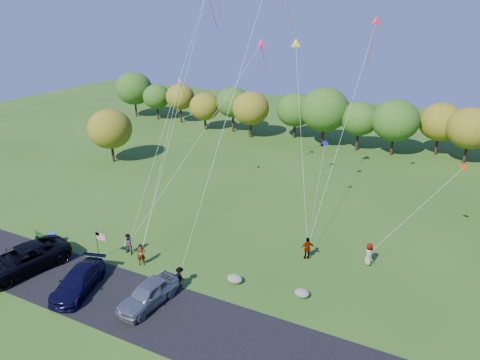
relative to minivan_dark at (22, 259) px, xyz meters
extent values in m
plane|color=#285117|center=(10.89, 4.53, -1.02)|extent=(140.00, 140.00, 0.00)
cube|color=black|center=(10.89, 0.53, -0.99)|extent=(44.00, 6.00, 0.06)
cylinder|color=#352313|center=(-23.48, 40.55, 0.52)|extent=(0.36, 0.36, 3.07)
ellipsoid|color=#275015|center=(-23.48, 40.55, 3.92)|extent=(5.76, 5.76, 5.18)
cylinder|color=#352313|center=(-19.53, 40.57, 0.36)|extent=(0.36, 0.36, 2.76)
ellipsoid|color=#3B6419|center=(-19.53, 40.57, 3.80)|extent=(6.35, 6.35, 5.71)
cylinder|color=#352313|center=(-14.34, 40.76, 0.14)|extent=(0.36, 0.36, 2.32)
ellipsoid|color=#3B6419|center=(-14.34, 40.76, 3.12)|extent=(5.60, 5.60, 5.04)
cylinder|color=#352313|center=(-9.41, 40.59, 0.37)|extent=(0.36, 0.36, 2.78)
ellipsoid|color=#3B6419|center=(-9.41, 40.59, 4.07)|extent=(7.10, 7.10, 6.39)
cylinder|color=#352313|center=(-3.54, 41.14, 0.40)|extent=(0.36, 0.36, 2.84)
ellipsoid|color=#275015|center=(-3.54, 41.14, 3.56)|extent=(5.35, 5.35, 4.82)
cylinder|color=#352313|center=(0.11, 44.02, 0.50)|extent=(0.36, 0.36, 3.03)
ellipsoid|color=#3B6419|center=(0.11, 44.02, 3.81)|extent=(5.55, 5.55, 4.99)
cylinder|color=#352313|center=(6.25, 43.89, 0.36)|extent=(0.36, 0.36, 2.76)
ellipsoid|color=#275015|center=(6.25, 43.89, 3.61)|extent=(5.74, 5.74, 5.17)
cylinder|color=#352313|center=(10.79, 40.62, 0.53)|extent=(0.36, 0.36, 3.10)
ellipsoid|color=#3B6419|center=(10.79, 40.62, 4.14)|extent=(6.32, 6.32, 5.69)
cylinder|color=#352313|center=(15.93, 43.62, 0.28)|extent=(0.36, 0.36, 2.60)
ellipsoid|color=#275015|center=(15.93, 43.62, 3.82)|extent=(6.87, 6.87, 6.18)
cylinder|color=#352313|center=(21.23, 41.91, 0.40)|extent=(0.36, 0.36, 2.84)
ellipsoid|color=#3B6419|center=(21.23, 41.91, 3.69)|extent=(5.74, 5.74, 5.16)
cylinder|color=#352313|center=(26.13, 42.05, 0.24)|extent=(0.36, 0.36, 2.51)
ellipsoid|color=#3B6419|center=(26.13, 42.05, 3.32)|extent=(5.62, 5.62, 5.06)
cylinder|color=#352313|center=(30.86, 42.57, 0.53)|extent=(0.36, 0.36, 3.10)
ellipsoid|color=#3B6419|center=(30.86, 42.57, 3.93)|extent=(5.66, 5.66, 5.10)
cylinder|color=#352313|center=(-11.11, 22.53, 0.28)|extent=(0.36, 0.36, 2.60)
ellipsoid|color=#3B6419|center=(-11.11, 22.53, 3.40)|extent=(5.60, 5.60, 5.04)
imported|color=black|center=(0.00, 0.00, 0.00)|extent=(4.75, 7.46, 1.92)
imported|color=black|center=(5.70, -0.01, -0.19)|extent=(3.52, 5.68, 1.54)
imported|color=gray|center=(11.11, 0.97, -0.13)|extent=(2.47, 5.03, 1.65)
imported|color=#4C4C59|center=(7.59, 4.68, -0.11)|extent=(0.79, 0.74, 1.81)
imported|color=#4C4C59|center=(5.68, 5.48, -0.10)|extent=(0.98, 0.82, 1.83)
imported|color=#4C4C59|center=(11.82, 3.73, -0.25)|extent=(1.09, 0.78, 1.53)
imported|color=#4C4C59|center=(18.99, 11.29, -0.07)|extent=(1.18, 1.01, 1.90)
imported|color=#4C4C59|center=(23.56, 12.58, -0.08)|extent=(1.01, 1.09, 1.88)
cube|color=#153A15|center=(-2.47, 3.83, -0.65)|extent=(1.59, 0.36, 0.05)
cube|color=#153A15|center=(-2.47, 3.67, -0.38)|extent=(1.58, 0.31, 0.49)
cube|color=#153A15|center=(-3.13, 3.83, -0.83)|extent=(0.13, 0.41, 0.37)
cube|color=#153A15|center=(-1.80, 3.83, -0.83)|extent=(0.13, 0.41, 0.37)
cylinder|color=blue|center=(-1.21, 3.83, -0.52)|extent=(0.67, 0.67, 1.00)
cylinder|color=black|center=(3.95, 3.83, 0.23)|extent=(0.05, 0.05, 2.49)
cube|color=red|center=(4.40, 3.83, 1.12)|extent=(0.90, 0.60, 0.02)
cube|color=navy|center=(4.13, 3.84, 1.30)|extent=(0.36, 0.02, 0.28)
ellipsoid|color=gray|center=(15.21, 5.85, -0.72)|extent=(1.19, 0.93, 0.59)
ellipsoid|color=gray|center=(20.19, 6.45, -0.74)|extent=(1.07, 0.89, 0.55)
cone|color=gold|center=(15.48, 16.25, 15.11)|extent=(0.93, 0.54, 0.86)
cone|color=red|center=(20.78, 20.68, 16.76)|extent=(0.93, 0.56, 0.84)
cube|color=#F75211|center=(29.08, 17.58, 6.46)|extent=(0.67, 0.28, 0.68)
cube|color=yellow|center=(4.37, 15.95, 11.46)|extent=(0.58, 0.42, 0.67)
cube|color=#1C16E2|center=(17.40, 20.37, 5.98)|extent=(0.67, 0.18, 0.66)
cone|color=#CD0E4E|center=(11.88, 17.57, 14.92)|extent=(0.96, 0.58, 0.88)
camera|label=1|loc=(27.23, -17.69, 17.87)|focal=32.00mm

